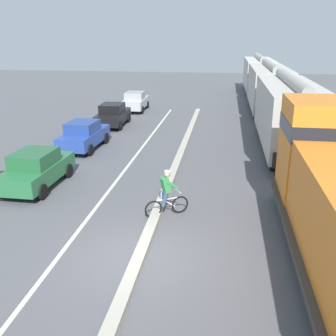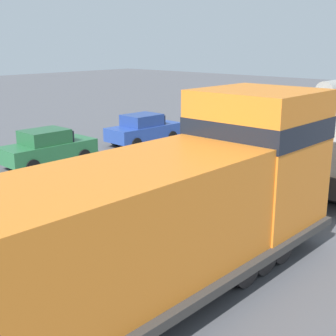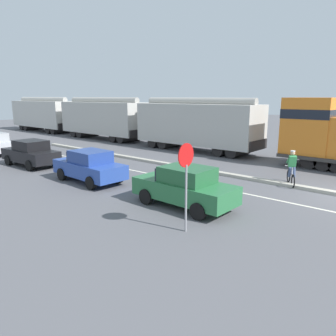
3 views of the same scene
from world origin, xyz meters
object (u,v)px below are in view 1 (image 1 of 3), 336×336
object	(u,v)px
parked_car_blue	(84,135)
cyclist	(166,195)
hopper_car_trailing	(258,74)
hopper_car_middle	(268,87)
parked_car_black	(113,115)
parked_car_green	(37,169)
hopper_car_lead	(288,114)
parked_car_silver	(135,101)

from	to	relation	value
parked_car_blue	cyclist	distance (m)	10.04
hopper_car_trailing	cyclist	xyz separation A→B (m)	(-5.45, -32.77, -1.26)
hopper_car_middle	cyclist	bearing A→B (deg)	-104.44
hopper_car_middle	parked_car_black	distance (m)	13.51
hopper_car_trailing	parked_car_green	world-z (taller)	hopper_car_trailing
parked_car_black	cyclist	world-z (taller)	cyclist
hopper_car_middle	parked_car_green	bearing A→B (deg)	-120.70
parked_car_green	hopper_car_lead	bearing A→B (deg)	33.56
hopper_car_middle	parked_car_green	world-z (taller)	hopper_car_middle
parked_car_green	parked_car_black	bearing A→B (deg)	90.33
parked_car_blue	parked_car_black	xyz separation A→B (m)	(0.00, 6.03, 0.00)
parked_car_blue	parked_car_black	bearing A→B (deg)	89.99
parked_car_green	cyclist	bearing A→B (deg)	-18.91
parked_car_blue	parked_car_silver	world-z (taller)	same
hopper_car_middle	hopper_car_trailing	bearing A→B (deg)	90.00
parked_car_blue	parked_car_silver	distance (m)	12.15
parked_car_green	cyclist	size ratio (longest dim) A/B	2.47
parked_car_blue	cyclist	xyz separation A→B (m)	(5.99, -8.06, 0.00)
hopper_car_trailing	parked_car_blue	xyz separation A→B (m)	(-11.44, -24.71, -1.26)
parked_car_blue	parked_car_silver	size ratio (longest dim) A/B	1.01
hopper_car_lead	hopper_car_trailing	world-z (taller)	same
parked_car_blue	parked_car_black	size ratio (longest dim) A/B	1.01
hopper_car_trailing	hopper_car_middle	bearing A→B (deg)	-90.00
hopper_car_trailing	parked_car_green	size ratio (longest dim) A/B	2.50
hopper_car_middle	parked_car_blue	xyz separation A→B (m)	(-11.44, -13.11, -1.26)
hopper_car_lead	parked_car_black	size ratio (longest dim) A/B	2.50
hopper_car_lead	parked_car_silver	xyz separation A→B (m)	(-11.19, 10.64, -1.26)
parked_car_blue	parked_car_silver	bearing A→B (deg)	88.82
parked_car_black	cyclist	xyz separation A→B (m)	(5.99, -14.09, 0.00)
hopper_car_middle	parked_car_silver	size ratio (longest dim) A/B	2.50
hopper_car_lead	parked_car_black	distance (m)	12.36
hopper_car_trailing	cyclist	bearing A→B (deg)	-99.44
parked_car_silver	hopper_car_middle	bearing A→B (deg)	4.88
hopper_car_trailing	hopper_car_lead	bearing A→B (deg)	-90.00
parked_car_silver	parked_car_black	bearing A→B (deg)	-92.32
hopper_car_lead	parked_car_silver	bearing A→B (deg)	136.43
parked_car_blue	parked_car_black	distance (m)	6.03
hopper_car_lead	parked_car_black	xyz separation A→B (m)	(-11.44, 4.52, -1.26)
parked_car_green	hopper_car_trailing	bearing A→B (deg)	69.71
hopper_car_lead	parked_car_blue	xyz separation A→B (m)	(-11.44, -1.51, -1.26)
parked_car_green	parked_car_black	world-z (taller)	same
hopper_car_middle	parked_car_silver	world-z (taller)	hopper_car_middle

